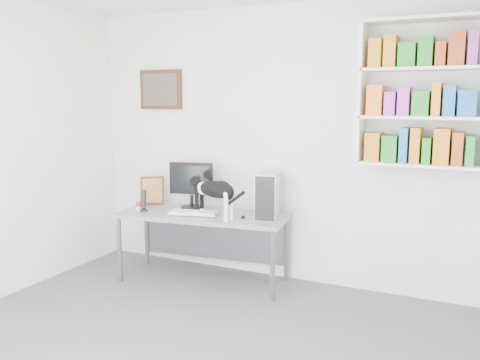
{
  "coord_description": "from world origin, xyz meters",
  "views": [
    {
      "loc": [
        1.89,
        -2.68,
        1.81
      ],
      "look_at": [
        -0.14,
        1.53,
        1.05
      ],
      "focal_mm": 38.0,
      "sensor_mm": 36.0,
      "label": 1
    }
  ],
  "objects_px": {
    "monitor": "(191,185)",
    "cat": "(215,199)",
    "bookshelf": "(422,93)",
    "speaker": "(144,200)",
    "keyboard": "(193,213)",
    "pc_tower": "(269,194)",
    "leaning_print": "(152,190)",
    "soup_can": "(139,206)",
    "desk": "(203,247)"
  },
  "relations": [
    {
      "from": "pc_tower",
      "to": "leaning_print",
      "type": "relative_size",
      "value": 1.39
    },
    {
      "from": "keyboard",
      "to": "pc_tower",
      "type": "height_order",
      "value": "pc_tower"
    },
    {
      "from": "desk",
      "to": "cat",
      "type": "xyz_separation_m",
      "value": [
        0.2,
        -0.12,
        0.53
      ]
    },
    {
      "from": "keyboard",
      "to": "monitor",
      "type": "bearing_deg",
      "value": 108.28
    },
    {
      "from": "keyboard",
      "to": "cat",
      "type": "bearing_deg",
      "value": -25.37
    },
    {
      "from": "bookshelf",
      "to": "cat",
      "type": "bearing_deg",
      "value": -166.21
    },
    {
      "from": "bookshelf",
      "to": "leaning_print",
      "type": "height_order",
      "value": "bookshelf"
    },
    {
      "from": "keyboard",
      "to": "cat",
      "type": "height_order",
      "value": "cat"
    },
    {
      "from": "leaning_print",
      "to": "soup_can",
      "type": "xyz_separation_m",
      "value": [
        0.07,
        -0.33,
        -0.11
      ]
    },
    {
      "from": "monitor",
      "to": "cat",
      "type": "xyz_separation_m",
      "value": [
        0.43,
        -0.29,
        -0.06
      ]
    },
    {
      "from": "desk",
      "to": "monitor",
      "type": "distance_m",
      "value": 0.65
    },
    {
      "from": "bookshelf",
      "to": "pc_tower",
      "type": "bearing_deg",
      "value": -174.11
    },
    {
      "from": "desk",
      "to": "leaning_print",
      "type": "relative_size",
      "value": 5.39
    },
    {
      "from": "bookshelf",
      "to": "speaker",
      "type": "relative_size",
      "value": 5.44
    },
    {
      "from": "soup_can",
      "to": "cat",
      "type": "height_order",
      "value": "cat"
    },
    {
      "from": "soup_can",
      "to": "cat",
      "type": "relative_size",
      "value": 0.15
    },
    {
      "from": "soup_can",
      "to": "leaning_print",
      "type": "bearing_deg",
      "value": 101.42
    },
    {
      "from": "desk",
      "to": "soup_can",
      "type": "relative_size",
      "value": 18.31
    },
    {
      "from": "bookshelf",
      "to": "desk",
      "type": "distance_m",
      "value": 2.48
    },
    {
      "from": "desk",
      "to": "pc_tower",
      "type": "distance_m",
      "value": 0.86
    },
    {
      "from": "desk",
      "to": "soup_can",
      "type": "distance_m",
      "value": 0.77
    },
    {
      "from": "desk",
      "to": "speaker",
      "type": "xyz_separation_m",
      "value": [
        -0.59,
        -0.16,
        0.46
      ]
    },
    {
      "from": "keyboard",
      "to": "leaning_print",
      "type": "relative_size",
      "value": 1.51
    },
    {
      "from": "bookshelf",
      "to": "keyboard",
      "type": "bearing_deg",
      "value": -169.14
    },
    {
      "from": "leaning_print",
      "to": "speaker",
      "type": "bearing_deg",
      "value": -100.73
    },
    {
      "from": "keyboard",
      "to": "soup_can",
      "type": "relative_size",
      "value": 5.14
    },
    {
      "from": "bookshelf",
      "to": "keyboard",
      "type": "height_order",
      "value": "bookshelf"
    },
    {
      "from": "speaker",
      "to": "cat",
      "type": "xyz_separation_m",
      "value": [
        0.79,
        0.04,
        0.07
      ]
    },
    {
      "from": "desk",
      "to": "keyboard",
      "type": "height_order",
      "value": "keyboard"
    },
    {
      "from": "bookshelf",
      "to": "monitor",
      "type": "distance_m",
      "value": 2.36
    },
    {
      "from": "bookshelf",
      "to": "soup_can",
      "type": "bearing_deg",
      "value": -169.66
    },
    {
      "from": "bookshelf",
      "to": "desk",
      "type": "height_order",
      "value": "bookshelf"
    },
    {
      "from": "desk",
      "to": "pc_tower",
      "type": "xyz_separation_m",
      "value": [
        0.63,
        0.17,
        0.56
      ]
    },
    {
      "from": "monitor",
      "to": "pc_tower",
      "type": "bearing_deg",
      "value": -12.95
    },
    {
      "from": "monitor",
      "to": "leaning_print",
      "type": "xyz_separation_m",
      "value": [
        -0.49,
        -0.0,
        -0.09
      ]
    },
    {
      "from": "soup_can",
      "to": "monitor",
      "type": "bearing_deg",
      "value": 38.35
    },
    {
      "from": "bookshelf",
      "to": "monitor",
      "type": "bearing_deg",
      "value": -176.28
    },
    {
      "from": "keyboard",
      "to": "speaker",
      "type": "xyz_separation_m",
      "value": [
        -0.53,
        -0.08,
        0.1
      ]
    },
    {
      "from": "bookshelf",
      "to": "cat",
      "type": "relative_size",
      "value": 2.04
    },
    {
      "from": "bookshelf",
      "to": "speaker",
      "type": "bearing_deg",
      "value": -169.63
    },
    {
      "from": "desk",
      "to": "pc_tower",
      "type": "relative_size",
      "value": 3.89
    },
    {
      "from": "desk",
      "to": "monitor",
      "type": "xyz_separation_m",
      "value": [
        -0.23,
        0.17,
        0.59
      ]
    },
    {
      "from": "leaning_print",
      "to": "pc_tower",
      "type": "bearing_deg",
      "value": -30.96
    },
    {
      "from": "keyboard",
      "to": "pc_tower",
      "type": "xyz_separation_m",
      "value": [
        0.69,
        0.25,
        0.2
      ]
    },
    {
      "from": "desk",
      "to": "cat",
      "type": "relative_size",
      "value": 2.73
    },
    {
      "from": "bookshelf",
      "to": "cat",
      "type": "xyz_separation_m",
      "value": [
        -1.75,
        -0.43,
        -0.97
      ]
    },
    {
      "from": "bookshelf",
      "to": "leaning_print",
      "type": "distance_m",
      "value": 2.85
    },
    {
      "from": "monitor",
      "to": "soup_can",
      "type": "height_order",
      "value": "monitor"
    },
    {
      "from": "pc_tower",
      "to": "cat",
      "type": "bearing_deg",
      "value": -158.29
    },
    {
      "from": "keyboard",
      "to": "leaning_print",
      "type": "distance_m",
      "value": 0.71
    }
  ]
}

